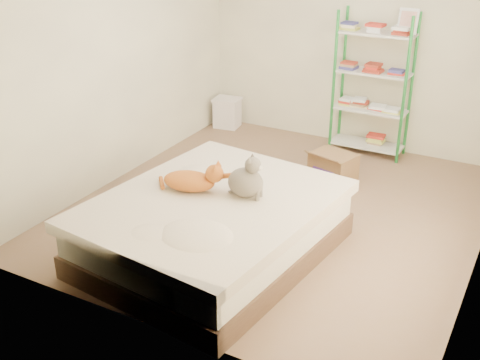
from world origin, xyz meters
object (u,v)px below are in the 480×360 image
Objects in this scene: grey_cat at (246,176)px; white_bin at (227,112)px; orange_cat at (189,179)px; shelf_unit at (373,83)px; bed at (213,228)px; cardboard_box at (333,167)px.

grey_cat reaches higher than white_bin.
white_bin is at bearing 99.03° from orange_cat.
bed is at bearing -98.66° from shelf_unit.
cardboard_box is at bearing -94.77° from shelf_unit.
grey_cat is (0.21, 0.19, 0.46)m from bed.
white_bin is (-1.24, 2.84, -0.45)m from orange_cat.
shelf_unit reaches higher than grey_cat.
white_bin is at bearing -179.09° from shelf_unit.
grey_cat is at bearing 0.13° from orange_cat.
bed is at bearing -84.83° from cardboard_box.
bed is 1.32× the size of shelf_unit.
bed is 5.75× the size of white_bin.
orange_cat is 0.31× the size of shelf_unit.
orange_cat is 1.02× the size of cardboard_box.
orange_cat is at bearing 173.91° from bed.
shelf_unit reaches higher than bed.
shelf_unit is at bearing 87.97° from bed.
bed is 4.25× the size of orange_cat.
orange_cat is 2.06m from cardboard_box.
shelf_unit is 3.28× the size of cardboard_box.
grey_cat reaches higher than bed.
orange_cat reaches higher than cardboard_box.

